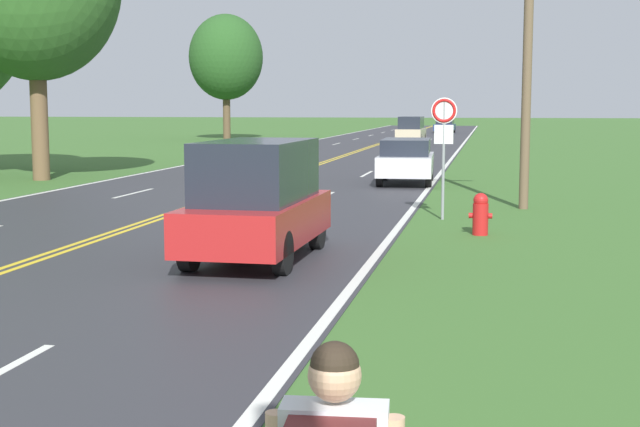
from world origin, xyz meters
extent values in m
cube|color=silver|center=(2.95, 16.50, 0.01)|extent=(0.12, 3.00, 0.00)
cube|color=silver|center=(2.95, 25.50, 0.01)|extent=(0.12, 3.00, 0.00)
cube|color=silver|center=(2.95, 34.50, 0.01)|extent=(0.12, 3.00, 0.00)
cube|color=silver|center=(2.95, 43.50, 0.01)|extent=(0.12, 3.00, 0.00)
cube|color=silver|center=(2.95, 52.50, 0.01)|extent=(0.12, 3.00, 0.00)
cube|color=silver|center=(2.95, 61.50, 0.01)|extent=(0.12, 3.00, 0.00)
cube|color=silver|center=(2.95, 70.50, 0.01)|extent=(0.12, 3.00, 0.00)
cube|color=silver|center=(2.95, 79.50, 0.01)|extent=(0.12, 3.00, 0.00)
cube|color=silver|center=(2.95, 88.50, 0.01)|extent=(0.12, 3.00, 0.00)
cube|color=silver|center=(2.95, 97.50, 0.01)|extent=(0.12, 3.00, 0.00)
cube|color=silver|center=(2.95, 106.50, 0.01)|extent=(0.12, 3.00, 0.00)
cube|color=silver|center=(-2.95, 25.50, 0.01)|extent=(0.12, 3.00, 0.00)
cube|color=silver|center=(-2.95, 34.50, 0.01)|extent=(0.12, 3.00, 0.00)
cube|color=silver|center=(-2.95, 43.50, 0.01)|extent=(0.12, 3.00, 0.00)
cube|color=silver|center=(-2.95, 52.50, 0.01)|extent=(0.12, 3.00, 0.00)
cube|color=silver|center=(-2.95, 61.50, 0.01)|extent=(0.12, 3.00, 0.00)
cube|color=silver|center=(-2.95, 70.50, 0.01)|extent=(0.12, 3.00, 0.00)
cube|color=silver|center=(-2.95, 79.50, 0.01)|extent=(0.12, 3.00, 0.00)
cube|color=silver|center=(-2.95, 88.50, 0.01)|extent=(0.12, 3.00, 0.00)
cube|color=silver|center=(-2.95, 97.50, 0.01)|extent=(0.12, 3.00, 0.00)
cube|color=silver|center=(-2.95, 106.50, 0.01)|extent=(0.12, 3.00, 0.00)
sphere|color=tan|center=(7.12, 3.59, 1.56)|extent=(0.22, 0.22, 0.22)
sphere|color=#2D2319|center=(7.12, 3.59, 1.60)|extent=(0.21, 0.21, 0.21)
cylinder|color=red|center=(7.53, 18.64, 0.33)|extent=(0.32, 0.32, 0.66)
sphere|color=red|center=(7.53, 18.64, 0.72)|extent=(0.31, 0.31, 0.31)
cylinder|color=red|center=(7.73, 18.64, 0.40)|extent=(0.08, 0.11, 0.11)
cylinder|color=red|center=(7.33, 18.64, 0.40)|extent=(0.08, 0.11, 0.11)
cylinder|color=gray|center=(6.63, 21.04, 1.40)|extent=(0.07, 0.07, 2.80)
cylinder|color=white|center=(6.63, 21.02, 2.55)|extent=(0.60, 0.02, 0.60)
torus|color=red|center=(6.63, 21.00, 2.55)|extent=(0.55, 0.07, 0.55)
cube|color=white|center=(6.63, 21.02, 2.00)|extent=(0.44, 0.02, 0.44)
cylinder|color=brown|center=(8.57, 23.63, 3.66)|extent=(0.24, 0.24, 7.32)
cylinder|color=brown|center=(-12.93, 68.16, 1.99)|extent=(0.58, 0.58, 3.98)
ellipsoid|color=#234C1E|center=(-12.93, 68.16, 6.45)|extent=(5.80, 5.80, 6.67)
cylinder|color=brown|center=(-8.17, 29.57, 2.22)|extent=(0.60, 0.60, 4.44)
cylinder|color=black|center=(4.53, 13.56, 0.36)|extent=(0.21, 0.71, 0.71)
cylinder|color=black|center=(2.99, 13.58, 0.36)|extent=(0.21, 0.71, 0.71)
cylinder|color=black|center=(4.57, 16.20, 0.36)|extent=(0.21, 0.71, 0.71)
cylinder|color=black|center=(3.02, 16.22, 0.36)|extent=(0.21, 0.71, 0.71)
cube|color=#A81E1E|center=(3.78, 14.89, 0.68)|extent=(1.81, 4.29, 0.72)
cube|color=#1E232D|center=(3.78, 14.89, 1.55)|extent=(1.58, 3.01, 1.03)
cylinder|color=black|center=(5.72, 29.24, 0.38)|extent=(0.24, 0.76, 0.75)
cylinder|color=black|center=(4.12, 29.16, 0.38)|extent=(0.24, 0.76, 0.75)
cylinder|color=black|center=(5.60, 31.80, 0.38)|extent=(0.24, 0.76, 0.75)
cylinder|color=black|center=(4.00, 31.72, 0.38)|extent=(0.24, 0.76, 0.75)
cube|color=silver|center=(4.86, 30.48, 0.67)|extent=(2.00, 4.22, 0.66)
cube|color=#1E232D|center=(4.86, 30.48, 1.27)|extent=(1.72, 2.97, 0.54)
cylinder|color=black|center=(2.98, 60.14, 0.38)|extent=(0.21, 0.77, 0.76)
cylinder|color=black|center=(1.48, 60.16, 0.38)|extent=(0.21, 0.77, 0.76)
cylinder|color=black|center=(3.01, 63.00, 0.38)|extent=(0.21, 0.77, 0.76)
cylinder|color=black|center=(1.51, 63.02, 0.38)|extent=(0.21, 0.77, 0.76)
cube|color=#C1B28E|center=(2.24, 61.58, 0.72)|extent=(1.75, 4.63, 0.74)
cube|color=#1E232D|center=(2.24, 61.58, 1.51)|extent=(1.53, 3.24, 0.84)
cylinder|color=black|center=(3.89, 87.07, 0.31)|extent=(0.23, 0.63, 0.62)
cylinder|color=black|center=(2.28, 87.15, 0.31)|extent=(0.23, 0.63, 0.62)
cylinder|color=black|center=(4.01, 89.62, 0.31)|extent=(0.23, 0.63, 0.62)
cylinder|color=black|center=(2.40, 89.70, 0.31)|extent=(0.23, 0.63, 0.62)
cube|color=navy|center=(3.14, 88.39, 0.57)|extent=(2.00, 4.20, 0.58)
cube|color=#1E232D|center=(3.15, 88.55, 1.16)|extent=(1.70, 2.34, 0.60)
camera|label=1|loc=(7.73, 0.10, 2.66)|focal=50.00mm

